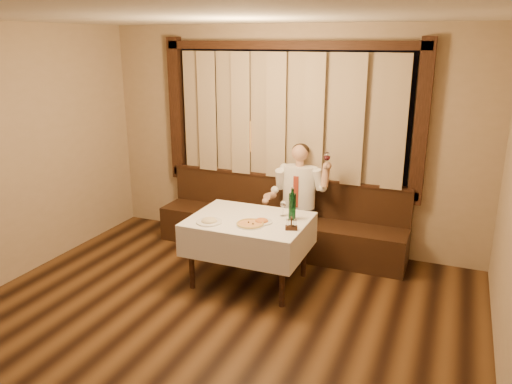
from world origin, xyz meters
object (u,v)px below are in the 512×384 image
at_px(banquette, 280,226).
at_px(cruet_caddy, 291,225).
at_px(pizza, 250,224).
at_px(pasta_red, 262,220).
at_px(green_bottle, 292,206).
at_px(seated_man, 298,192).
at_px(dining_table, 249,228).
at_px(pasta_cream, 209,219).

xyz_separation_m(banquette, cruet_caddy, (0.53, -1.16, 0.49)).
bearing_deg(pizza, pasta_red, 56.20).
xyz_separation_m(green_bottle, cruet_caddy, (0.09, -0.29, -0.11)).
xyz_separation_m(banquette, pizza, (0.09, -1.21, 0.46)).
height_order(pasta_red, seated_man, seated_man).
bearing_deg(dining_table, green_bottle, 18.86).
xyz_separation_m(pasta_cream, green_bottle, (0.78, 0.43, 0.11)).
distance_m(pasta_red, pasta_cream, 0.56).
height_order(banquette, seated_man, seated_man).
bearing_deg(pasta_cream, cruet_caddy, 9.08).
distance_m(banquette, green_bottle, 1.15).
relative_size(banquette, dining_table, 2.52).
xyz_separation_m(banquette, pasta_cream, (-0.34, -1.30, 0.48)).
height_order(pizza, green_bottle, green_bottle).
relative_size(dining_table, green_bottle, 3.54).
xyz_separation_m(dining_table, pizza, (0.09, -0.18, 0.12)).
xyz_separation_m(pasta_red, green_bottle, (0.27, 0.21, 0.12)).
xyz_separation_m(pasta_cream, seated_man, (0.59, 1.21, 0.02)).
bearing_deg(cruet_caddy, dining_table, 144.47).
bearing_deg(dining_table, banquette, 90.00).
xyz_separation_m(dining_table, green_bottle, (0.44, 0.15, 0.26)).
distance_m(pasta_red, seated_man, 1.00).
relative_size(pasta_cream, green_bottle, 0.77).
distance_m(dining_table, cruet_caddy, 0.57).
bearing_deg(pasta_red, pasta_cream, -156.86).
height_order(dining_table, green_bottle, green_bottle).
bearing_deg(dining_table, seated_man, 75.00).
bearing_deg(green_bottle, seated_man, 103.62).
bearing_deg(cruet_caddy, pasta_red, 146.92).
bearing_deg(seated_man, pizza, -98.06).
bearing_deg(green_bottle, pasta_red, -141.56).
xyz_separation_m(dining_table, seated_man, (0.25, 0.93, 0.17)).
height_order(banquette, green_bottle, green_bottle).
height_order(pizza, seated_man, seated_man).
relative_size(banquette, seated_man, 2.28).
bearing_deg(seated_man, pasta_cream, -115.85).
bearing_deg(green_bottle, banquette, 116.76).
height_order(pizza, pasta_cream, pasta_cream).
xyz_separation_m(pizza, pasta_red, (0.08, 0.12, 0.02)).
height_order(pasta_red, pasta_cream, pasta_cream).
relative_size(dining_table, seated_man, 0.90).
bearing_deg(pasta_cream, green_bottle, 28.96).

